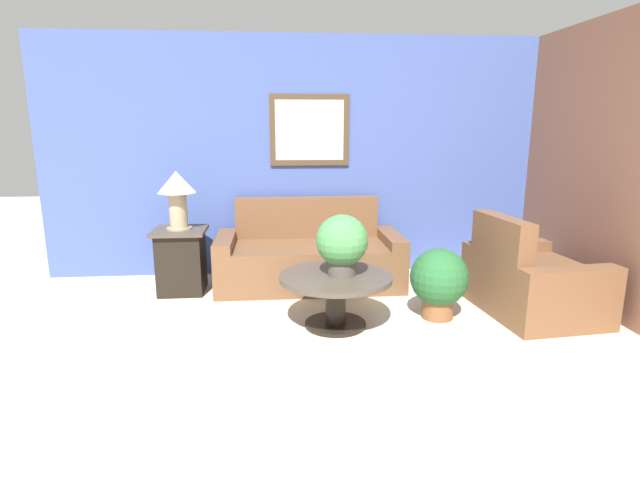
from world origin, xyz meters
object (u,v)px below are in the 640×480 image
Objects in this scene: coffee_table at (336,289)px; side_table at (181,260)px; couch_main at (309,258)px; table_lamp at (177,191)px; armchair at (530,282)px; potted_plant_floor at (439,280)px; potted_plant_on_table at (342,243)px.

side_table is at bearing 144.51° from coffee_table.
table_lamp is (-1.30, -0.14, 0.74)m from couch_main.
coffee_table is (-1.78, -0.17, 0.04)m from armchair.
coffee_table is 1.63× the size of table_lamp.
potted_plant_floor is at bearing -21.44° from side_table.
armchair is 0.87m from potted_plant_floor.
table_lamp is at bearing 158.56° from potted_plant_floor.
couch_main is at bearing 99.46° from potted_plant_on_table.
side_table is at bearing -173.83° from couch_main.
couch_main is 2.04× the size of coffee_table.
side_table is at bearing 145.63° from potted_plant_on_table.
armchair reaches higher than potted_plant_floor.
armchair is 1.87× the size of side_table.
potted_plant_on_table is at bearing -34.37° from side_table.
couch_main reaches higher than coffee_table.
table_lamp is (-1.44, 1.03, 0.71)m from coffee_table.
couch_main is 1.58× the size of armchair.
couch_main is 3.07× the size of potted_plant_floor.
couch_main is 1.31m from side_table.
couch_main is at bearing 134.82° from potted_plant_floor.
coffee_table is 1.50× the size of potted_plant_floor.
table_lamp is (-3.22, 0.86, 0.75)m from armchair.
coffee_table is at bearing -170.67° from potted_plant_on_table.
potted_plant_on_table is (-1.73, -0.16, 0.43)m from armchair.
armchair is 3.41m from table_lamp.
potted_plant_on_table reaches higher than couch_main.
potted_plant_on_table is (0.19, -1.16, 0.43)m from couch_main.
table_lamp is at bearing 69.59° from armchair.
couch_main and armchair have the same top height.
armchair is at bearing 5.29° from potted_plant_on_table.
potted_plant_on_table is at bearing 89.82° from armchair.
potted_plant_on_table is (0.05, 0.01, 0.39)m from coffee_table.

